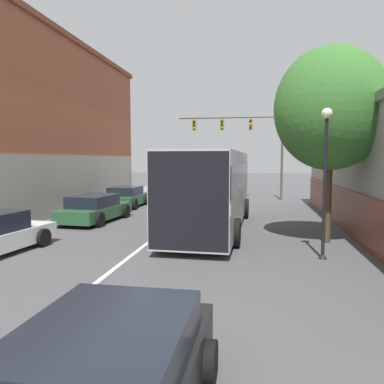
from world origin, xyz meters
name	(u,v)px	position (x,y,z in m)	size (l,w,h in m)	color
lane_center_line	(171,225)	(0.00, 15.79, 0.00)	(0.14, 43.58, 0.01)	silver
bus	(212,186)	(1.96, 15.21, 1.85)	(3.01, 10.41, 3.29)	#B7B7BC
parked_car_left_near	(126,197)	(-4.20, 21.65, 0.62)	(2.12, 4.08, 1.29)	#285633
parked_car_left_far	(162,187)	(-4.00, 29.84, 0.62)	(2.25, 4.05, 1.31)	silver
parked_car_left_distant	(95,209)	(-3.81, 16.13, 0.62)	(2.38, 4.61, 1.29)	#285633
traffic_signal_gantry	(247,135)	(3.09, 27.56, 4.75)	(7.76, 0.36, 6.38)	#514C47
street_lamp	(325,172)	(5.82, 10.93, 2.62)	(0.32, 0.32, 4.49)	black
street_tree_near	(331,109)	(6.35, 13.28, 4.76)	(3.92, 3.53, 6.92)	#4C3823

